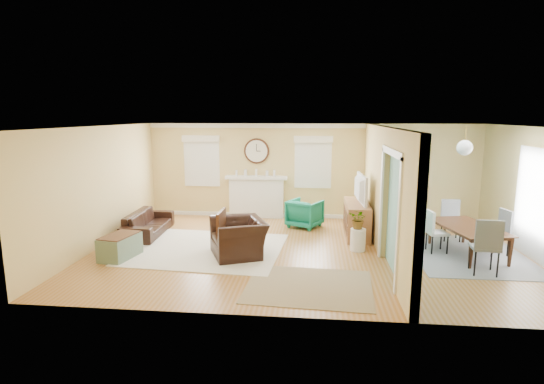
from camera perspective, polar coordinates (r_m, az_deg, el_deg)
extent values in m
plane|color=#9C6023|center=(9.05, 4.89, -7.93)|extent=(9.00, 9.00, 0.00)
cube|color=#DEB86D|center=(11.70, 5.26, 2.78)|extent=(9.00, 0.02, 2.60)
cube|color=#DEB86D|center=(5.81, 4.54, -5.00)|extent=(9.00, 0.02, 2.60)
cube|color=#DEB86D|center=(9.88, -22.07, 0.65)|extent=(0.02, 6.00, 2.60)
cube|color=#DEB86D|center=(9.77, 32.44, -0.31)|extent=(0.02, 6.00, 2.60)
cube|color=white|center=(8.60, 5.16, 8.75)|extent=(9.00, 6.00, 0.02)
cube|color=#DEB86D|center=(10.21, 13.60, 1.42)|extent=(0.12, 3.20, 2.60)
cube|color=#DEB86D|center=(6.44, 18.15, -3.96)|extent=(0.12, 1.00, 2.60)
cube|color=#DEB86D|center=(7.64, 16.42, 6.68)|extent=(0.12, 1.80, 0.40)
cube|color=white|center=(8.68, 14.47, -1.51)|extent=(0.04, 0.12, 2.20)
cube|color=white|center=(6.95, 16.64, -4.55)|extent=(0.04, 0.12, 2.20)
cube|color=white|center=(7.64, 15.83, 5.20)|extent=(0.04, 1.92, 0.12)
cube|color=#6AB1A5|center=(8.85, 15.24, 0.01)|extent=(0.02, 6.00, 2.60)
cube|color=white|center=(11.81, -2.10, -0.80)|extent=(1.50, 0.24, 1.10)
cube|color=white|center=(11.69, -2.14, 1.96)|extent=(1.70, 0.30, 0.08)
cube|color=black|center=(11.92, -2.03, -0.94)|extent=(0.85, 0.02, 0.75)
cube|color=gold|center=(11.83, -2.10, -1.43)|extent=(0.85, 0.02, 0.62)
cylinder|color=#492313|center=(11.72, -2.08, 5.53)|extent=(0.70, 0.06, 0.70)
cylinder|color=silver|center=(11.69, -2.10, 5.52)|extent=(0.60, 0.01, 0.60)
cube|color=black|center=(11.67, -2.11, 6.00)|extent=(0.02, 0.01, 0.20)
cube|color=black|center=(11.67, -1.81, 5.51)|extent=(0.12, 0.01, 0.02)
cube|color=white|center=(12.07, -9.39, 4.11)|extent=(0.90, 0.03, 1.30)
cube|color=white|center=(12.04, -9.42, 4.09)|extent=(1.00, 0.04, 1.40)
cube|color=beige|center=(11.95, -9.56, 7.07)|extent=(1.05, 0.10, 0.18)
cube|color=white|center=(11.65, 5.53, 3.98)|extent=(0.90, 0.03, 1.30)
cube|color=white|center=(11.62, 5.53, 3.96)|extent=(1.00, 0.04, 1.40)
cube|color=beige|center=(11.53, 5.58, 7.05)|extent=(1.05, 0.10, 0.18)
cube|color=white|center=(9.79, 32.17, -1.46)|extent=(0.03, 1.60, 2.10)
cube|color=white|center=(9.78, 32.01, -1.46)|extent=(0.03, 1.70, 2.20)
cylinder|color=gold|center=(9.08, 24.59, 7.00)|extent=(0.02, 0.02, 0.30)
sphere|color=white|center=(9.09, 24.47, 5.43)|extent=(0.30, 0.30, 0.30)
cube|color=beige|center=(9.24, -8.69, -7.57)|extent=(3.31, 2.92, 0.02)
cube|color=tan|center=(7.29, 4.98, -12.51)|extent=(2.18, 1.83, 0.01)
cube|color=gray|center=(9.68, 24.78, -7.61)|extent=(2.23, 2.79, 0.01)
imported|color=black|center=(10.62, -16.30, -4.02)|extent=(0.83, 1.91, 0.55)
imported|color=black|center=(8.69, -4.51, -6.13)|extent=(1.37, 1.45, 0.75)
imported|color=#006445|center=(10.86, 4.43, -2.88)|extent=(1.02, 1.03, 0.71)
cube|color=gray|center=(9.06, -19.76, -6.97)|extent=(0.65, 0.91, 0.46)
cube|color=#492313|center=(9.00, -19.85, -5.50)|extent=(0.62, 0.87, 0.02)
cube|color=#906442|center=(10.24, 11.30, -3.61)|extent=(0.52, 1.55, 0.80)
cube|color=#492313|center=(9.73, 10.04, -3.39)|extent=(0.01, 0.41, 0.22)
cube|color=#492313|center=(9.80, 9.99, -4.92)|extent=(0.01, 0.41, 0.22)
cube|color=#492313|center=(10.18, 9.85, -2.77)|extent=(0.01, 0.41, 0.22)
cube|color=#492313|center=(10.24, 9.81, -4.24)|extent=(0.01, 0.41, 0.22)
cube|color=#492313|center=(10.63, 9.69, -2.20)|extent=(0.01, 0.41, 0.22)
cube|color=#492313|center=(10.69, 9.64, -3.62)|extent=(0.01, 0.41, 0.22)
imported|color=black|center=(10.08, 11.33, 0.45)|extent=(0.23, 1.17, 0.67)
cylinder|color=white|center=(9.18, 11.48, -6.30)|extent=(0.32, 0.32, 0.47)
imported|color=#337F33|center=(9.07, 11.58, -3.60)|extent=(0.50, 0.49, 0.42)
imported|color=#492313|center=(9.60, 24.91, -5.92)|extent=(1.32, 1.89, 0.61)
cube|color=gray|center=(10.50, 22.98, -3.69)|extent=(0.43, 0.43, 0.05)
cube|color=gray|center=(10.44, 23.08, -2.41)|extent=(0.41, 0.08, 0.48)
cylinder|color=black|center=(10.75, 23.55, -4.70)|extent=(0.03, 0.03, 0.41)
cylinder|color=black|center=(10.44, 23.98, -5.16)|extent=(0.03, 0.03, 0.41)
cylinder|color=black|center=(10.67, 21.83, -4.68)|extent=(0.03, 0.03, 0.41)
cylinder|color=black|center=(10.36, 22.21, -5.15)|extent=(0.03, 0.03, 0.41)
cube|color=gray|center=(8.56, 26.68, -6.66)|extent=(0.50, 0.50, 0.05)
cube|color=gray|center=(8.49, 26.83, -4.89)|extent=(0.46, 0.09, 0.55)
cylinder|color=black|center=(8.42, 25.62, -8.73)|extent=(0.03, 0.03, 0.46)
cylinder|color=black|center=(8.76, 25.04, -7.95)|extent=(0.03, 0.03, 0.46)
cylinder|color=black|center=(8.52, 28.08, -8.72)|extent=(0.03, 0.03, 0.46)
cylinder|color=black|center=(8.85, 27.40, -7.95)|extent=(0.03, 0.03, 0.46)
cube|color=white|center=(9.48, 21.35, -5.13)|extent=(0.44, 0.44, 0.05)
cube|color=white|center=(9.43, 21.44, -3.77)|extent=(0.10, 0.39, 0.46)
cylinder|color=black|center=(9.62, 20.02, -6.21)|extent=(0.03, 0.03, 0.39)
cylinder|color=black|center=(9.74, 21.76, -6.12)|extent=(0.03, 0.03, 0.39)
cylinder|color=black|center=(9.34, 20.73, -6.74)|extent=(0.03, 0.03, 0.39)
cylinder|color=black|center=(9.47, 22.51, -6.65)|extent=(0.03, 0.03, 0.39)
cube|color=gray|center=(9.83, 27.90, -4.96)|extent=(0.48, 0.48, 0.05)
cube|color=gray|center=(9.77, 28.02, -3.56)|extent=(0.13, 0.42, 0.49)
cylinder|color=black|center=(9.84, 29.14, -6.47)|extent=(0.03, 0.03, 0.41)
cylinder|color=black|center=(9.66, 27.47, -6.62)|extent=(0.03, 0.03, 0.41)
cylinder|color=black|center=(10.11, 28.08, -5.96)|extent=(0.03, 0.03, 0.41)
cylinder|color=black|center=(9.94, 26.45, -6.09)|extent=(0.03, 0.03, 0.41)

